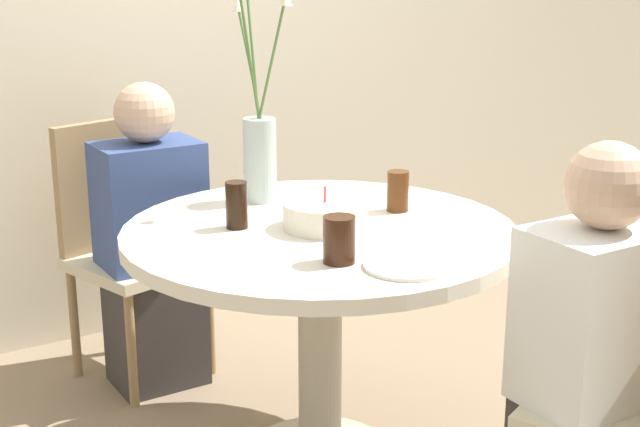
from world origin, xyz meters
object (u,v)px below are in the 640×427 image
birthday_cake (325,215)px  drink_glass_1 (398,191)px  side_plate (406,266)px  drink_glass_2 (237,205)px  chair_right_flank (124,235)px  person_boy (591,376)px  person_woman (152,248)px  flower_vase (258,131)px  drink_glass_0 (339,240)px

birthday_cake → drink_glass_1: (0.28, 0.04, 0.02)m
side_plate → drink_glass_2: (-0.19, 0.52, 0.06)m
chair_right_flank → drink_glass_2: 0.84m
person_boy → side_plate: bearing=134.0°
side_plate → drink_glass_1: 0.51m
drink_glass_2 → person_woman: 0.70m
drink_glass_2 → drink_glass_1: bearing=-11.2°
birthday_cake → person_woman: (-0.22, 0.77, -0.27)m
flower_vase → drink_glass_2: (-0.19, -0.22, -0.15)m
person_boy → chair_right_flank: bearing=109.0°
side_plate → person_woman: (-0.21, 1.15, -0.24)m
drink_glass_1 → person_woman: (-0.49, 0.73, -0.29)m
side_plate → chair_right_flank: bearing=100.8°
chair_right_flank → drink_glass_2: bearing=-101.5°
chair_right_flank → person_woman: (0.04, -0.15, -0.01)m
drink_glass_1 → drink_glass_2: size_ratio=0.92×
chair_right_flank → person_boy: person_boy is taller
flower_vase → drink_glass_0: flower_vase is taller
birthday_cake → person_boy: person_boy is taller
drink_glass_0 → person_woman: 1.08m
drink_glass_0 → birthday_cake: bearing=64.6°
drink_glass_1 → drink_glass_0: bearing=-143.3°
person_boy → drink_glass_1: bearing=91.9°
drink_glass_1 → person_woman: person_woman is taller
person_woman → drink_glass_1: bearing=-56.0°
drink_glass_0 → flower_vase: bearing=80.2°
chair_right_flank → person_woman: person_woman is taller
flower_vase → person_woman: (-0.20, 0.42, -0.45)m
drink_glass_0 → person_boy: bearing=-46.2°
drink_glass_0 → drink_glass_1: (0.40, 0.30, 0.00)m
drink_glass_1 → drink_glass_2: drink_glass_2 is taller
side_plate → person_boy: size_ratio=0.20×
side_plate → drink_glass_1: (0.29, 0.42, 0.05)m
drink_glass_0 → person_woman: bearing=95.1°
birthday_cake → person_boy: bearing=-67.0°
flower_vase → person_woman: 0.64m
drink_glass_2 → person_woman: (-0.01, 0.64, -0.30)m
side_plate → flower_vase: bearing=90.6°
drink_glass_0 → person_woman: (-0.09, 1.03, -0.29)m
flower_vase → side_plate: size_ratio=3.76×
side_plate → person_woman: 1.19m
drink_glass_2 → side_plate: bearing=-69.4°
chair_right_flank → side_plate: chair_right_flank is taller
side_plate → person_boy: (0.31, -0.32, -0.24)m
chair_right_flank → flower_vase: flower_vase is taller
drink_glass_2 → person_boy: bearing=-58.9°
side_plate → drink_glass_0: bearing=133.3°
birthday_cake → drink_glass_0: bearing=-115.4°
side_plate → person_woman: size_ratio=0.20×
birthday_cake → person_woman: person_woman is taller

